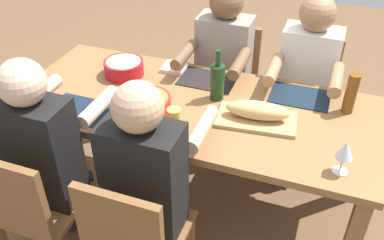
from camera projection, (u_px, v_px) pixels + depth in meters
The scene contains 22 objects.
ground_plane at pixel (192, 200), 2.71m from camera, with size 8.00×8.00×0.00m, color brown.
dining_table at pixel (192, 116), 2.33m from camera, with size 1.95×0.85×0.74m.
chair_near_left at pixel (305, 93), 2.85m from camera, with size 0.40×0.40×0.85m.
diner_near_left at pixel (306, 78), 2.59m from camera, with size 0.41×0.53×1.20m.
chair_far_right at pixel (32, 208), 2.01m from camera, with size 0.40×0.40×0.85m.
diner_far_right at pixel (47, 150), 2.03m from camera, with size 0.41×0.53×1.20m.
chair_far_center at pixel (134, 239), 1.86m from camera, with size 0.40×0.40×0.85m.
diner_far_center at pixel (149, 177), 1.88m from camera, with size 0.41×0.53×1.20m.
chair_near_center at pixel (228, 79), 3.00m from camera, with size 0.40×0.40×0.85m.
diner_near_center at pixel (222, 64), 2.74m from camera, with size 0.41×0.53×1.20m.
serving_bowl_fruit at pixel (148, 104), 2.19m from camera, with size 0.24×0.24×0.09m.
serving_bowl_pasta at pixel (124, 67), 2.51m from camera, with size 0.23×0.23×0.09m.
cutting_board at pixel (256, 119), 2.14m from camera, with size 0.40×0.22×0.02m, color tan.
bread_loaf at pixel (257, 110), 2.11m from camera, with size 0.32×0.11×0.09m, color tan.
wine_bottle at pixel (217, 81), 2.26m from camera, with size 0.08×0.08×0.29m.
beer_bottle at pixel (351, 94), 2.16m from camera, with size 0.06×0.06×0.22m, color brown.
wine_glass at pixel (345, 151), 1.77m from camera, with size 0.08×0.08×0.17m.
placemat_near_left at pixel (300, 96), 2.33m from camera, with size 0.32×0.23×0.01m, color #142333.
placemat_far_right at pixel (79, 110), 2.23m from camera, with size 0.32×0.23×0.01m, color #142333.
cup_far_center at pixel (174, 118), 2.08m from camera, with size 0.07×0.07×0.10m, color gold.
placemat_near_center at pixel (207, 80), 2.48m from camera, with size 0.32×0.23×0.01m, color black.
napkin_stack at pixel (174, 68), 2.59m from camera, with size 0.14×0.14×0.02m, color white.
Camera 1 is at (-0.66, 1.79, 1.99)m, focal length 39.58 mm.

